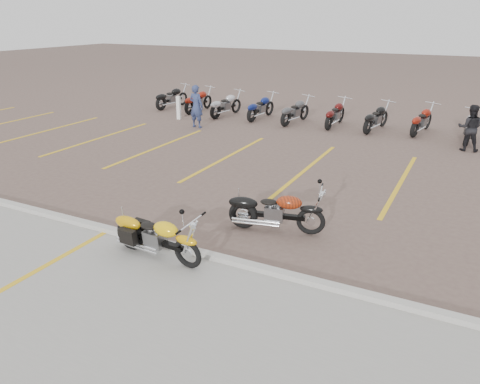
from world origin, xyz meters
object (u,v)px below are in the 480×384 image
Objects in this scene: person_b at (470,128)px; bollard at (179,108)px; yellow_cruiser at (156,238)px; person_a at (196,106)px; flame_cruiser at (274,213)px.

person_b reaches higher than bollard.
person_b is (4.81, 10.81, 0.36)m from yellow_cruiser.
yellow_cruiser is 1.30× the size of person_b.
person_a is 1.71× the size of bollard.
yellow_cruiser is at bearing -139.01° from flame_cruiser.
person_b is at bearing 1.15° from bollard.
person_b is 1.55× the size of bollard.
person_b reaches higher than yellow_cruiser.
bollard is (-8.18, 8.52, 0.08)m from flame_cruiser.
yellow_cruiser is at bearing 63.36° from person_b.
flame_cruiser is 9.36m from person_b.
bollard reaches higher than yellow_cruiser.
bollard is at bearing 127.00° from yellow_cruiser.
bollard is at bearing -1.49° from person_b.
person_a is 1.10× the size of person_b.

